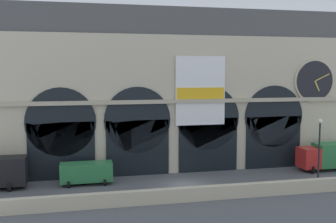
{
  "coord_description": "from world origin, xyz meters",
  "views": [
    {
      "loc": [
        -10.33,
        -38.07,
        11.46
      ],
      "look_at": [
        -0.64,
        5.0,
        7.0
      ],
      "focal_mm": 42.95,
      "sensor_mm": 36.0,
      "label": 1
    }
  ],
  "objects": [
    {
      "name": "ground_plane",
      "position": [
        0.0,
        0.0,
        0.0
      ],
      "size": [
        200.0,
        200.0,
        0.0
      ],
      "primitive_type": "plane",
      "color": "#54565B"
    },
    {
      "name": "quay_parapet_wall",
      "position": [
        0.0,
        -4.81,
        0.62
      ],
      "size": [
        90.0,
        0.7,
        1.24
      ],
      "primitive_type": "cube",
      "color": "beige",
      "rests_on": "ground"
    },
    {
      "name": "box_truck_east",
      "position": [
        18.16,
        2.5,
        1.7
      ],
      "size": [
        7.5,
        2.91,
        3.12
      ],
      "color": "red",
      "rests_on": "ground"
    },
    {
      "name": "street_lamp_quayside",
      "position": [
        12.31,
        -4.01,
        4.41
      ],
      "size": [
        0.44,
        0.44,
        6.9
      ],
      "color": "black",
      "rests_on": "ground"
    },
    {
      "name": "van_midwest",
      "position": [
        -9.66,
        2.63,
        1.25
      ],
      "size": [
        5.2,
        2.48,
        2.2
      ],
      "color": "#2D7A42",
      "rests_on": "ground"
    },
    {
      "name": "station_building",
      "position": [
        0.04,
        7.32,
        9.02
      ],
      "size": [
        42.04,
        5.09,
        18.55
      ],
      "color": "beige",
      "rests_on": "ground"
    }
  ]
}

